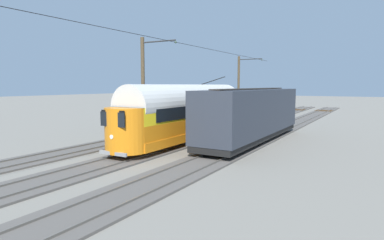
{
  "coord_description": "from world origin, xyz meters",
  "views": [
    {
      "loc": [
        -12.67,
        26.36,
        4.25
      ],
      "look_at": [
        -0.15,
        4.87,
        1.61
      ],
      "focal_mm": 30.83,
      "sensor_mm": 36.0,
      "label": 1
    }
  ],
  "objects_px": {
    "vintage_streetcar": "(188,112)",
    "boxcar_adjacent": "(185,106)",
    "catenary_pole_mid_near": "(144,88)",
    "boxcar_far_siding": "(253,113)",
    "catenary_pole_foreground": "(239,87)"
  },
  "relations": [
    {
      "from": "boxcar_far_siding",
      "to": "catenary_pole_foreground",
      "type": "distance_m",
      "value": 16.63
    },
    {
      "from": "boxcar_adjacent",
      "to": "boxcar_far_siding",
      "type": "bearing_deg",
      "value": 152.45
    },
    {
      "from": "boxcar_adjacent",
      "to": "boxcar_far_siding",
      "type": "relative_size",
      "value": 0.83
    },
    {
      "from": "boxcar_far_siding",
      "to": "catenary_pole_mid_near",
      "type": "bearing_deg",
      "value": 27.96
    },
    {
      "from": "catenary_pole_mid_near",
      "to": "boxcar_far_siding",
      "type": "bearing_deg",
      "value": -152.04
    },
    {
      "from": "boxcar_adjacent",
      "to": "catenary_pole_foreground",
      "type": "xyz_separation_m",
      "value": [
        -1.5,
        -10.38,
        1.9
      ]
    },
    {
      "from": "vintage_streetcar",
      "to": "boxcar_far_siding",
      "type": "height_order",
      "value": "vintage_streetcar"
    },
    {
      "from": "vintage_streetcar",
      "to": "boxcar_adjacent",
      "type": "height_order",
      "value": "vintage_streetcar"
    },
    {
      "from": "vintage_streetcar",
      "to": "boxcar_far_siding",
      "type": "distance_m",
      "value": 4.81
    },
    {
      "from": "boxcar_far_siding",
      "to": "catenary_pole_mid_near",
      "type": "relative_size",
      "value": 1.86
    },
    {
      "from": "boxcar_far_siding",
      "to": "catenary_pole_mid_near",
      "type": "distance_m",
      "value": 8.32
    },
    {
      "from": "catenary_pole_foreground",
      "to": "catenary_pole_mid_near",
      "type": "height_order",
      "value": "same"
    },
    {
      "from": "catenary_pole_foreground",
      "to": "catenary_pole_mid_near",
      "type": "distance_m",
      "value": 18.69
    },
    {
      "from": "boxcar_adjacent",
      "to": "catenary_pole_mid_near",
      "type": "xyz_separation_m",
      "value": [
        -1.5,
        8.31,
        1.9
      ]
    },
    {
      "from": "boxcar_far_siding",
      "to": "catenary_pole_mid_near",
      "type": "xyz_separation_m",
      "value": [
        7.15,
        3.8,
        1.9
      ]
    }
  ]
}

